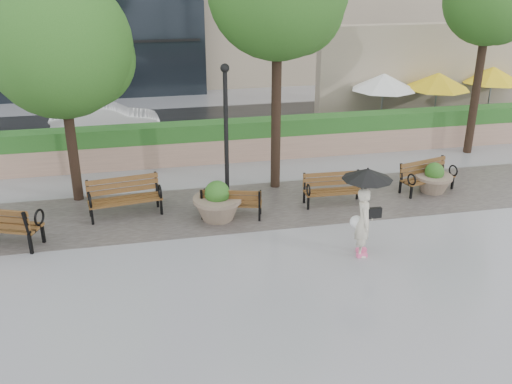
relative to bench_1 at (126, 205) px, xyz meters
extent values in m
plane|color=gray|center=(2.98, -3.08, -0.30)|extent=(100.00, 100.00, 0.00)
cube|color=#383330|center=(2.98, -0.08, -0.30)|extent=(28.00, 3.20, 0.01)
cube|color=tan|center=(2.98, 3.92, 0.10)|extent=(24.00, 0.80, 0.80)
cube|color=#1C541D|center=(2.98, 3.92, 0.77)|extent=(24.00, 0.75, 0.55)
cube|color=tan|center=(12.48, 6.92, 1.70)|extent=(10.00, 0.60, 4.00)
cube|color=#1C541D|center=(11.98, 4.72, 0.15)|extent=(8.00, 0.50, 0.90)
cube|color=black|center=(2.98, 7.92, -0.30)|extent=(40.00, 7.00, 0.00)
cube|color=black|center=(-2.95, -1.09, -0.04)|extent=(2.15, 1.42, 0.52)
torus|color=black|center=(-1.97, -1.23, 0.40)|extent=(0.21, 0.41, 0.42)
cube|color=brown|center=(0.01, -0.04, 0.16)|extent=(1.97, 0.84, 0.05)
cube|color=brown|center=(-0.04, 0.25, 0.49)|extent=(1.90, 0.40, 0.45)
cube|color=black|center=(0.00, -0.01, -0.06)|extent=(1.98, 0.94, 0.49)
torus|color=black|center=(-0.86, -0.36, 0.35)|extent=(0.11, 0.39, 0.39)
torus|color=black|center=(0.92, -0.10, 0.35)|extent=(0.11, 0.39, 0.39)
cube|color=brown|center=(2.76, -0.64, 0.09)|extent=(1.66, 0.89, 0.04)
cube|color=brown|center=(2.69, -0.88, 0.36)|extent=(1.56, 0.53, 0.37)
cube|color=black|center=(2.75, -0.67, -0.10)|extent=(1.68, 0.97, 0.41)
torus|color=black|center=(3.52, -0.69, 0.25)|extent=(0.13, 0.33, 0.33)
torus|color=black|center=(2.07, -0.29, 0.25)|extent=(0.13, 0.33, 0.33)
cube|color=brown|center=(5.66, -0.47, 0.10)|extent=(1.67, 0.55, 0.05)
cube|color=brown|center=(5.67, -0.22, 0.38)|extent=(1.65, 0.17, 0.39)
cube|color=black|center=(5.66, -0.45, -0.09)|extent=(1.67, 0.64, 0.42)
torus|color=black|center=(4.87, -0.61, 0.27)|extent=(0.06, 0.34, 0.34)
torus|color=black|center=(6.43, -0.66, 0.27)|extent=(0.06, 0.34, 0.34)
cube|color=brown|center=(8.68, -0.12, 0.11)|extent=(1.76, 0.93, 0.05)
cube|color=brown|center=(8.61, 0.14, 0.40)|extent=(1.65, 0.56, 0.39)
cube|color=black|center=(8.67, -0.09, -0.09)|extent=(1.78, 1.02, 0.43)
torus|color=black|center=(7.96, -0.49, 0.28)|extent=(0.14, 0.35, 0.35)
torus|color=black|center=(9.49, -0.07, 0.28)|extent=(0.14, 0.35, 0.35)
cylinder|color=#7F6B56|center=(2.37, -0.73, 0.26)|extent=(1.28, 1.28, 0.10)
sphere|color=#1E4D16|center=(2.37, -0.73, 0.44)|extent=(0.66, 0.66, 0.66)
cylinder|color=#7F6B56|center=(8.83, -0.16, 0.17)|extent=(1.07, 1.07, 0.09)
sphere|color=#1E4D16|center=(8.83, -0.16, 0.32)|extent=(0.55, 0.55, 0.55)
cylinder|color=black|center=(2.81, 0.43, 1.55)|extent=(0.12, 0.12, 3.69)
cylinder|color=black|center=(2.81, 0.43, -0.15)|extent=(0.28, 0.28, 0.30)
sphere|color=black|center=(2.81, 0.43, 3.44)|extent=(0.24, 0.24, 0.24)
cylinder|color=black|center=(-1.33, 1.42, 1.70)|extent=(0.28, 0.28, 4.01)
sphere|color=#1E4D16|center=(-1.33, 1.42, 3.99)|extent=(3.76, 3.76, 3.76)
sphere|color=#1E4D16|center=(-0.73, 1.72, 3.59)|extent=(2.63, 2.63, 2.63)
cylinder|color=black|center=(4.39, 1.20, 2.34)|extent=(0.28, 0.28, 5.28)
sphere|color=#1E4D16|center=(4.99, 1.50, 4.83)|extent=(2.66, 2.66, 2.66)
cylinder|color=black|center=(11.84, 2.96, 2.10)|extent=(0.28, 0.28, 4.81)
sphere|color=#1E4D16|center=(12.44, 3.26, 4.37)|extent=(2.05, 2.05, 2.05)
cylinder|color=black|center=(9.78, 5.90, -0.25)|extent=(0.40, 0.40, 0.10)
cylinder|color=#99999E|center=(9.78, 5.90, 0.80)|extent=(0.06, 0.06, 2.20)
cone|color=white|center=(9.78, 5.90, 1.70)|extent=(2.50, 2.50, 0.60)
cylinder|color=black|center=(11.89, 5.63, -0.25)|extent=(0.40, 0.40, 0.10)
cylinder|color=#99999E|center=(11.89, 5.63, 0.80)|extent=(0.06, 0.06, 2.20)
cone|color=yellow|center=(11.89, 5.63, 1.70)|extent=(2.50, 2.50, 0.60)
cylinder|color=black|center=(14.68, 6.31, -0.25)|extent=(0.40, 0.40, 0.10)
cylinder|color=#99999E|center=(14.68, 6.31, 0.80)|extent=(0.06, 0.06, 2.20)
cone|color=yellow|center=(14.68, 6.31, 1.70)|extent=(2.50, 2.50, 0.60)
imported|color=white|center=(-0.70, 7.46, 0.36)|extent=(4.08, 1.52, 1.33)
imported|color=beige|center=(5.37, -3.31, 0.58)|extent=(0.62, 0.74, 1.76)
cube|color=#F2598C|center=(5.40, -3.20, -0.26)|extent=(0.18, 0.26, 0.09)
cube|color=#F2598C|center=(5.32, -3.45, -0.26)|extent=(0.18, 0.26, 0.09)
cube|color=black|center=(5.59, -3.34, 0.74)|extent=(0.21, 0.35, 0.24)
sphere|color=white|center=(5.29, -3.06, 0.41)|extent=(0.31, 0.31, 0.31)
cylinder|color=black|center=(5.38, -3.27, 1.23)|extent=(0.02, 0.02, 0.93)
cone|color=black|center=(5.38, -3.27, 1.67)|extent=(1.14, 1.14, 0.24)
camera|label=1|loc=(0.53, -14.28, 6.13)|focal=40.00mm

